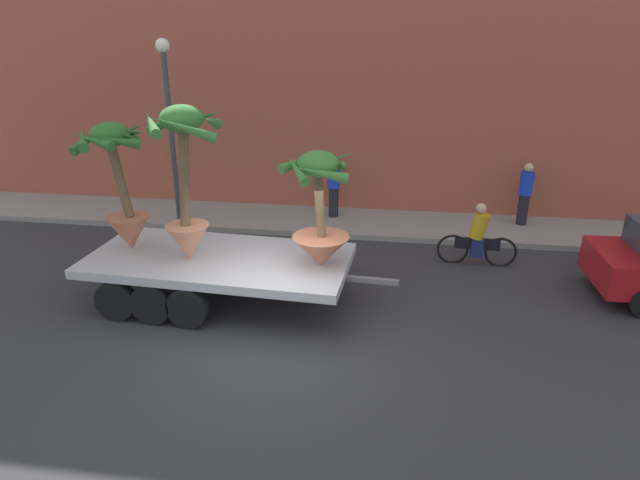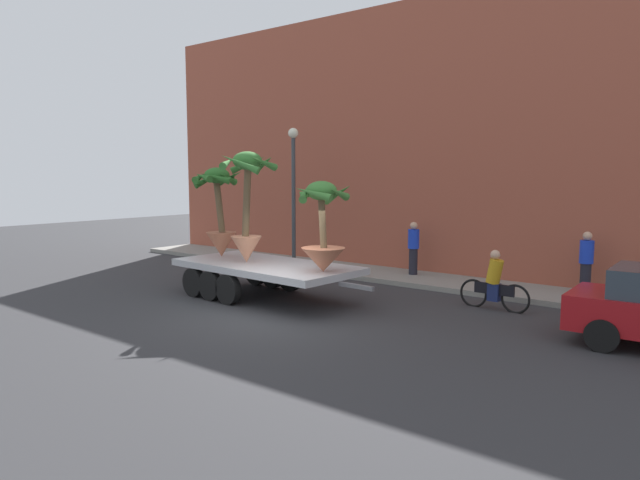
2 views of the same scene
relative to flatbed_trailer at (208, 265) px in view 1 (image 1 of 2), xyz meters
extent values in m
plane|color=#2D2D30|center=(1.65, -1.27, -0.76)|extent=(60.00, 60.00, 0.00)
cube|color=gray|center=(1.65, 4.83, -0.68)|extent=(24.00, 2.20, 0.15)
cube|color=#9E4C38|center=(1.65, 6.53, 3.79)|extent=(24.00, 1.20, 9.09)
cube|color=#B7BABF|center=(0.24, -0.01, 0.13)|extent=(5.35, 2.74, 0.18)
cylinder|color=black|center=(-1.37, 1.23, -0.36)|extent=(0.81, 0.26, 0.80)
cylinder|color=black|center=(-1.49, -1.08, -0.36)|extent=(0.81, 0.26, 0.80)
cylinder|color=black|center=(-0.64, 1.19, -0.36)|extent=(0.81, 0.26, 0.80)
cylinder|color=black|center=(-0.76, -1.12, -0.36)|extent=(0.81, 0.26, 0.80)
cylinder|color=black|center=(0.09, 1.15, -0.36)|extent=(0.81, 0.26, 0.80)
cylinder|color=black|center=(-0.03, -1.16, -0.36)|extent=(0.81, 0.26, 0.80)
cube|color=slate|center=(3.35, -0.17, -0.02)|extent=(1.00, 0.15, 0.10)
cone|color=tan|center=(-0.27, -0.24, 0.58)|extent=(0.84, 0.84, 0.72)
cylinder|color=brown|center=(-0.23, -0.24, 1.96)|extent=(0.34, 0.19, 2.05)
ellipsoid|color=#387A33|center=(-0.19, -0.24, 2.99)|extent=(0.79, 0.79, 0.49)
cone|color=#387A33|center=(0.34, -0.19, 2.94)|extent=(0.31, 1.09, 0.45)
cone|color=#387A33|center=(-0.01, 0.22, 2.93)|extent=(1.01, 0.55, 0.49)
cone|color=#387A33|center=(-0.53, 0.12, 2.91)|extent=(0.86, 0.84, 0.58)
cone|color=#387A33|center=(-0.64, -0.53, 2.95)|extent=(0.76, 1.03, 0.42)
cone|color=#387A33|center=(0.05, -0.74, 2.91)|extent=(1.09, 0.64, 0.60)
cone|color=#B26647|center=(2.34, -0.15, 0.52)|extent=(1.09, 1.09, 0.60)
cylinder|color=brown|center=(2.31, -0.15, 1.52)|extent=(0.26, 0.17, 1.41)
ellipsoid|color=#428438|center=(2.28, -0.15, 2.23)|extent=(0.76, 0.76, 0.47)
cone|color=#428438|center=(2.73, -0.08, 2.18)|extent=(0.35, 0.95, 0.41)
cone|color=#428438|center=(2.41, 0.35, 2.15)|extent=(1.06, 0.44, 0.60)
cone|color=#428438|center=(1.93, 0.20, 2.19)|extent=(0.86, 0.85, 0.40)
cone|color=#428438|center=(1.93, -0.38, 2.16)|extent=(0.62, 0.82, 0.47)
cone|color=#428438|center=(2.40, -0.62, 2.18)|extent=(1.00, 0.43, 0.42)
cone|color=#B26647|center=(-1.66, 0.09, 0.58)|extent=(0.88, 0.88, 0.72)
cylinder|color=brown|center=(-1.73, 0.09, 1.76)|extent=(0.41, 0.19, 1.66)
ellipsoid|color=#2D6B28|center=(-1.79, 0.09, 2.59)|extent=(0.74, 0.74, 0.46)
cone|color=#2D6B28|center=(-1.43, 0.15, 2.52)|extent=(0.32, 0.79, 0.44)
cone|color=#2D6B28|center=(-1.52, 0.46, 2.56)|extent=(0.87, 0.72, 0.36)
cone|color=#2D6B28|center=(-1.83, 0.61, 2.52)|extent=(1.06, 0.27, 0.55)
cone|color=#2D6B28|center=(-2.29, 0.27, 2.51)|extent=(0.54, 1.05, 0.62)
cone|color=#2D6B28|center=(-2.22, -0.15, 2.55)|extent=(0.68, 0.97, 0.38)
cone|color=#2D6B28|center=(-1.91, -0.34, 2.56)|extent=(0.94, 0.43, 0.34)
cone|color=#2D6B28|center=(-1.51, -0.23, 2.54)|extent=(0.79, 0.73, 0.42)
torus|color=black|center=(6.18, 2.59, -0.42)|extent=(0.74, 0.08, 0.74)
torus|color=black|center=(5.08, 2.62, -0.42)|extent=(0.74, 0.08, 0.74)
cube|color=black|center=(5.63, 2.61, -0.24)|extent=(1.04, 0.09, 0.28)
cylinder|color=gold|center=(5.63, 2.61, 0.21)|extent=(0.45, 0.35, 0.65)
sphere|color=tan|center=(5.63, 2.61, 0.63)|extent=(0.24, 0.24, 0.24)
cube|color=navy|center=(5.63, 2.61, -0.32)|extent=(0.29, 0.25, 0.44)
cylinder|color=black|center=(8.54, 2.18, -0.44)|extent=(0.65, 0.22, 0.64)
cylinder|color=black|center=(7.12, 5.22, -0.18)|extent=(0.28, 0.28, 0.85)
cylinder|color=#1938C6|center=(7.12, 5.22, 0.55)|extent=(0.36, 0.36, 0.62)
sphere|color=tan|center=(7.12, 5.22, 0.98)|extent=(0.24, 0.24, 0.24)
cylinder|color=black|center=(1.92, 5.11, -0.18)|extent=(0.28, 0.28, 0.85)
cylinder|color=#1938C6|center=(1.92, 5.11, 0.55)|extent=(0.36, 0.36, 0.62)
sphere|color=tan|center=(1.92, 5.11, 0.98)|extent=(0.24, 0.24, 0.24)
cylinder|color=#383D42|center=(-2.27, 4.03, 1.64)|extent=(0.14, 0.14, 4.50)
sphere|color=#EAEACC|center=(-2.27, 4.03, 4.04)|extent=(0.36, 0.36, 0.36)
camera|label=1|loc=(3.77, -9.82, 4.64)|focal=31.16mm
camera|label=2|loc=(11.05, -11.26, 2.63)|focal=32.41mm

